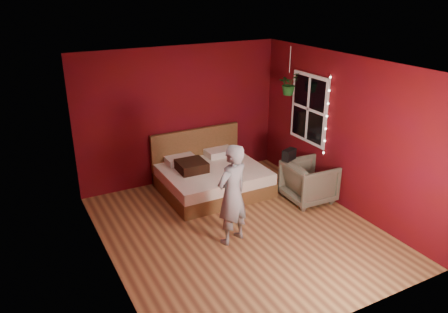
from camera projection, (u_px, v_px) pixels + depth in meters
floor at (239, 230)px, 6.91m from camera, size 4.50×4.50×0.00m
room_walls at (240, 129)px, 6.29m from camera, size 4.04×4.54×2.62m
window at (309, 109)px, 7.95m from camera, size 0.05×0.97×1.27m
fairy_lights at (327, 116)px, 7.51m from camera, size 0.04×0.04×1.45m
bed at (211, 177)px, 8.16m from camera, size 1.84×1.56×1.01m
person at (232, 195)px, 6.34m from camera, size 0.65×0.53×1.55m
armchair at (309, 182)px, 7.72m from camera, size 0.83×0.81×0.73m
handbag at (289, 155)px, 7.68m from camera, size 0.30×0.23×0.19m
throw_pillow at (192, 166)px, 7.91m from camera, size 0.51×0.51×0.18m
hanging_plant at (289, 84)px, 7.91m from camera, size 0.44×0.41×0.87m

